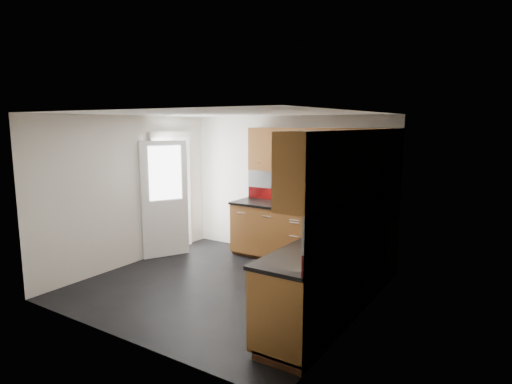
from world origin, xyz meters
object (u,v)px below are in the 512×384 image
Objects in this scene: gas_hob at (302,206)px; food_processor at (365,210)px; toaster at (387,209)px; utensil_pot at (282,197)px.

food_processor is at bearing -18.57° from gas_hob.
food_processor is (-0.14, -0.56, 0.06)m from toaster.
gas_hob is at bearing 161.43° from food_processor.
gas_hob is 1.31m from toaster.
utensil_pot is 1.61× the size of toaster.
toaster is (1.30, 0.17, 0.07)m from gas_hob.
toaster is 0.58m from food_processor.
gas_hob is 0.53m from utensil_pot.
utensil_pot is at bearing 160.32° from food_processor.
toaster is 0.82× the size of food_processor.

